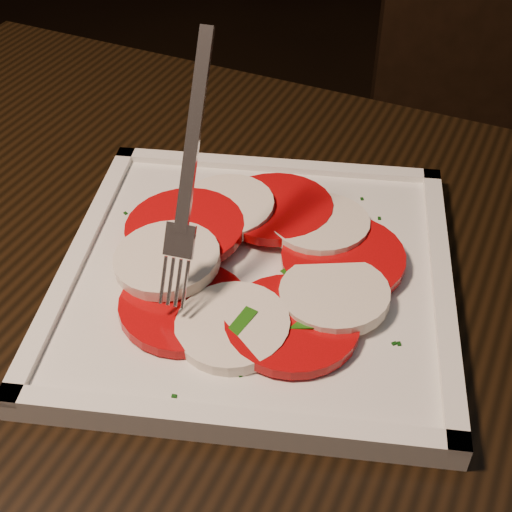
{
  "coord_description": "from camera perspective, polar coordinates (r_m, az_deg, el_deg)",
  "views": [
    {
      "loc": [
        0.14,
        -0.06,
        1.14
      ],
      "look_at": [
        0.02,
        0.33,
        0.78
      ],
      "focal_mm": 50.0,
      "sensor_mm": 36.0,
      "label": 1
    }
  ],
  "objects": [
    {
      "name": "plate",
      "position": [
        0.56,
        0.0,
        -1.72
      ],
      "size": [
        0.35,
        0.35,
        0.01
      ],
      "primitive_type": "cube",
      "rotation": [
        0.0,
        0.0,
        0.19
      ],
      "color": "white",
      "rests_on": "table"
    },
    {
      "name": "caprese_salad",
      "position": [
        0.55,
        0.02,
        -0.41
      ],
      "size": [
        0.25,
        0.25,
        0.03
      ],
      "color": "#BD040C",
      "rests_on": "plate"
    },
    {
      "name": "chair",
      "position": [
        1.22,
        19.53,
        8.92
      ],
      "size": [
        0.52,
        0.52,
        0.93
      ],
      "rotation": [
        0.0,
        0.0,
        0.28
      ],
      "color": "black",
      "rests_on": "ground"
    },
    {
      "name": "table",
      "position": [
        0.58,
        4.43,
        -16.33
      ],
      "size": [
        1.29,
        0.94,
        0.75
      ],
      "rotation": [
        0.0,
        0.0,
        -0.12
      ],
      "color": "black",
      "rests_on": "ground"
    },
    {
      "name": "fork",
      "position": [
        0.5,
        -4.85,
        7.75
      ],
      "size": [
        0.05,
        0.11,
        0.16
      ],
      "primitive_type": null,
      "rotation": [
        0.0,
        0.0,
        0.03
      ],
      "color": "white",
      "rests_on": "caprese_salad"
    }
  ]
}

